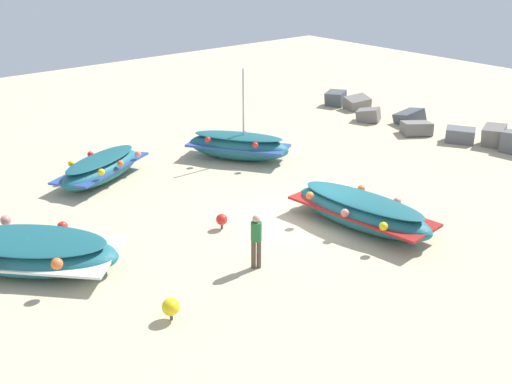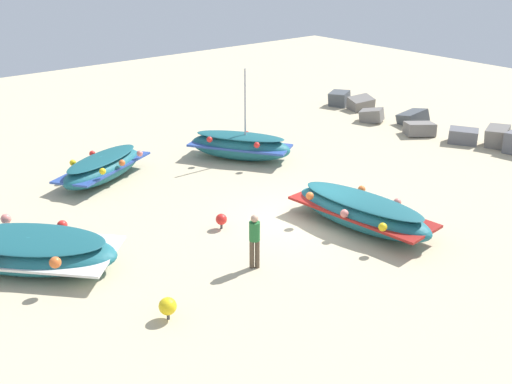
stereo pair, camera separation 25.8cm
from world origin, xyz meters
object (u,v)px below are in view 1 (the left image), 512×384
Objects in this scene: fishing_boat_4 at (362,211)px; fishing_boat_2 at (238,145)px; mooring_buoy_0 at (222,220)px; fishing_boat_0 at (31,252)px; person_walking at (256,238)px; fishing_boat_3 at (101,168)px; mooring_buoy_1 at (171,307)px.

fishing_boat_2 is at bearing -13.71° from fishing_boat_4.
mooring_buoy_0 is (5.05, -4.76, -0.28)m from fishing_boat_2.
fishing_boat_4 is at bearing 139.21° from fishing_boat_2.
fishing_boat_0 is 1.01× the size of fishing_boat_4.
fishing_boat_4 is 4.49m from person_walking.
mooring_buoy_0 is at bearing 72.11° from fishing_boat_3.
fishing_boat_4 is 4.67m from mooring_buoy_0.
person_walking is at bearing 64.76° from fishing_boat_3.
person_walking reaches higher than fishing_boat_4.
fishing_boat_0 is at bearing 59.25° from fishing_boat_4.
person_walking is at bearing 111.40° from fishing_boat_2.
fishing_boat_0 is 11.15m from fishing_boat_2.
fishing_boat_4 reaches higher than mooring_buoy_0.
fishing_boat_2 is at bearing 138.66° from fishing_boat_3.
fishing_boat_4 is at bearing 93.56° from mooring_buoy_1.
fishing_boat_3 is (-5.07, 4.84, 0.00)m from fishing_boat_0.
fishing_boat_3 reaches higher than mooring_buoy_1.
fishing_boat_3 is 7.56× the size of mooring_buoy_1.
fishing_boat_3 is (-1.54, -5.74, -0.09)m from fishing_boat_2.
mooring_buoy_1 is (0.65, -3.38, -0.60)m from person_walking.
fishing_boat_2 is at bearing 133.28° from mooring_buoy_1.
person_walking is (-0.16, -4.47, 0.40)m from fishing_boat_4.
mooring_buoy_0 is at bearing 103.68° from fishing_boat_2.
fishing_boat_4 reaches higher than fishing_boat_3.
person_walking reaches higher than fishing_boat_0.
mooring_buoy_1 is at bearing 100.26° from fishing_boat_2.
fishing_boat_3 is 2.75× the size of person_walking.
person_walking is (7.76, -5.55, 0.36)m from fishing_boat_2.
mooring_buoy_1 is (3.37, -4.18, 0.05)m from mooring_buoy_0.
fishing_boat_2 is at bearing 136.70° from mooring_buoy_0.
fishing_boat_0 is 5.15m from mooring_buoy_1.
mooring_buoy_0 is at bearing 20.08° from person_walking.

